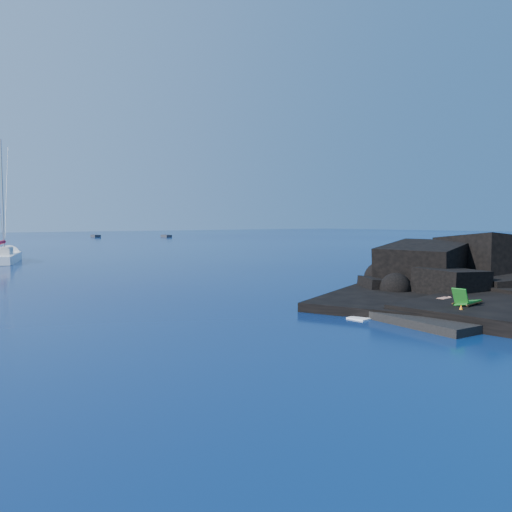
{
  "coord_description": "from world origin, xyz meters",
  "views": [
    {
      "loc": [
        -17.08,
        -11.83,
        4.37
      ],
      "look_at": [
        3.76,
        14.93,
        2.0
      ],
      "focal_mm": 35.0,
      "sensor_mm": 36.0,
      "label": 1
    }
  ],
  "objects_px": {
    "distant_boat_b": "(166,237)",
    "distant_boat_a": "(96,237)",
    "marker_cone": "(461,310)",
    "deck_chair": "(468,297)",
    "sailboat": "(4,262)",
    "sunbather": "(444,300)"
  },
  "relations": [
    {
      "from": "distant_boat_b",
      "to": "distant_boat_a",
      "type": "bearing_deg",
      "value": 150.55
    },
    {
      "from": "marker_cone",
      "to": "distant_boat_a",
      "type": "distance_m",
      "value": 127.19
    },
    {
      "from": "marker_cone",
      "to": "distant_boat_b",
      "type": "distance_m",
      "value": 120.58
    },
    {
      "from": "deck_chair",
      "to": "distant_boat_b",
      "type": "xyz_separation_m",
      "value": [
        43.43,
        111.43,
        -0.95
      ]
    },
    {
      "from": "marker_cone",
      "to": "distant_boat_a",
      "type": "relative_size",
      "value": 0.1
    },
    {
      "from": "deck_chair",
      "to": "distant_boat_a",
      "type": "xyz_separation_m",
      "value": [
        28.06,
        123.22,
        -0.95
      ]
    },
    {
      "from": "marker_cone",
      "to": "distant_boat_b",
      "type": "bearing_deg",
      "value": 68.16
    },
    {
      "from": "distant_boat_a",
      "to": "marker_cone",
      "type": "bearing_deg",
      "value": -97.11
    },
    {
      "from": "deck_chair",
      "to": "distant_boat_a",
      "type": "distance_m",
      "value": 126.38
    },
    {
      "from": "sailboat",
      "to": "marker_cone",
      "type": "height_order",
      "value": "sailboat"
    },
    {
      "from": "sailboat",
      "to": "sunbather",
      "type": "bearing_deg",
      "value": -57.78
    },
    {
      "from": "sunbather",
      "to": "distant_boat_b",
      "type": "relative_size",
      "value": 0.4
    },
    {
      "from": "distant_boat_a",
      "to": "sunbather",
      "type": "bearing_deg",
      "value": -96.32
    },
    {
      "from": "deck_chair",
      "to": "sunbather",
      "type": "height_order",
      "value": "deck_chair"
    },
    {
      "from": "sunbather",
      "to": "distant_boat_a",
      "type": "distance_m",
      "value": 124.54
    },
    {
      "from": "marker_cone",
      "to": "distant_boat_a",
      "type": "bearing_deg",
      "value": 76.59
    },
    {
      "from": "deck_chair",
      "to": "distant_boat_b",
      "type": "relative_size",
      "value": 0.36
    },
    {
      "from": "deck_chair",
      "to": "marker_cone",
      "type": "height_order",
      "value": "deck_chair"
    },
    {
      "from": "deck_chair",
      "to": "sailboat",
      "type": "bearing_deg",
      "value": 96.39
    },
    {
      "from": "sailboat",
      "to": "distant_boat_b",
      "type": "relative_size",
      "value": 2.67
    },
    {
      "from": "distant_boat_a",
      "to": "distant_boat_b",
      "type": "xyz_separation_m",
      "value": [
        15.37,
        -11.8,
        0.0
      ]
    },
    {
      "from": "sailboat",
      "to": "sunbather",
      "type": "relative_size",
      "value": 6.66
    }
  ]
}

